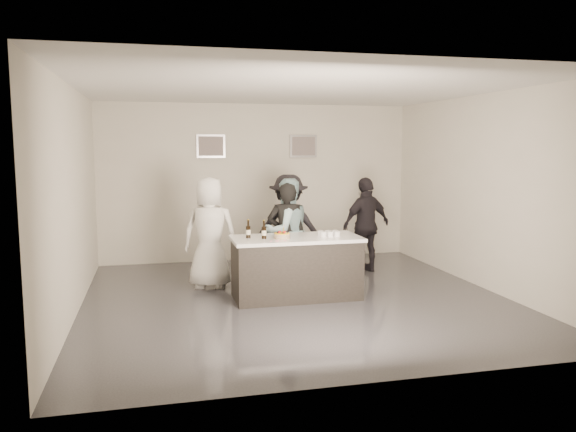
% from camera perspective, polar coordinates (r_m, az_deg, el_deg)
% --- Properties ---
extents(floor, '(6.00, 6.00, 0.00)m').
position_cam_1_polar(floor, '(8.24, 0.82, -8.38)').
color(floor, '#3D3D42').
rests_on(floor, ground).
extents(ceiling, '(6.00, 6.00, 0.00)m').
position_cam_1_polar(ceiling, '(7.98, 0.86, 12.85)').
color(ceiling, white).
extents(wall_back, '(6.00, 0.04, 3.00)m').
position_cam_1_polar(wall_back, '(10.90, -3.07, 3.42)').
color(wall_back, silver).
rests_on(wall_back, ground).
extents(wall_front, '(6.00, 0.04, 3.00)m').
position_cam_1_polar(wall_front, '(5.14, 9.15, -0.84)').
color(wall_front, silver).
rests_on(wall_front, ground).
extents(wall_left, '(0.04, 6.00, 3.00)m').
position_cam_1_polar(wall_left, '(7.80, -21.06, 1.47)').
color(wall_left, silver).
rests_on(wall_left, ground).
extents(wall_right, '(0.04, 6.00, 3.00)m').
position_cam_1_polar(wall_right, '(9.19, 19.30, 2.33)').
color(wall_right, silver).
rests_on(wall_right, ground).
extents(picture_left, '(0.54, 0.04, 0.44)m').
position_cam_1_polar(picture_left, '(10.72, -7.84, 7.04)').
color(picture_left, '#B2B2B7').
rests_on(picture_left, wall_back).
extents(picture_right, '(0.54, 0.04, 0.44)m').
position_cam_1_polar(picture_right, '(11.04, 1.56, 7.11)').
color(picture_right, '#B2B2B7').
rests_on(picture_right, wall_back).
extents(bar_counter, '(1.86, 0.86, 0.90)m').
position_cam_1_polar(bar_counter, '(8.19, 0.84, -5.24)').
color(bar_counter, white).
rests_on(bar_counter, ground).
extents(cake, '(0.22, 0.22, 0.07)m').
position_cam_1_polar(cake, '(7.95, -0.61, -2.03)').
color(cake, yellow).
rests_on(cake, bar_counter).
extents(beer_bottle_a, '(0.07, 0.07, 0.26)m').
position_cam_1_polar(beer_bottle_a, '(8.00, -4.06, -1.33)').
color(beer_bottle_a, black).
rests_on(beer_bottle_a, bar_counter).
extents(beer_bottle_b, '(0.07, 0.07, 0.26)m').
position_cam_1_polar(beer_bottle_b, '(7.92, -2.46, -1.40)').
color(beer_bottle_b, black).
rests_on(beer_bottle_b, bar_counter).
extents(tumbler_cluster, '(0.30, 0.19, 0.08)m').
position_cam_1_polar(tumbler_cluster, '(8.17, 4.20, -1.79)').
color(tumbler_cluster, orange).
rests_on(tumbler_cluster, bar_counter).
extents(candles, '(0.24, 0.08, 0.01)m').
position_cam_1_polar(candles, '(7.74, -0.95, -2.55)').
color(candles, pink).
rests_on(candles, bar_counter).
extents(person_main_black, '(0.65, 0.48, 1.64)m').
position_cam_1_polar(person_main_black, '(8.81, -0.16, -1.92)').
color(person_main_black, black).
rests_on(person_main_black, ground).
extents(person_main_blue, '(0.99, 0.87, 1.70)m').
position_cam_1_polar(person_main_blue, '(8.94, -0.15, -1.59)').
color(person_main_blue, '#9DC6CD').
rests_on(person_main_blue, ground).
extents(person_guest_left, '(0.97, 0.76, 1.74)m').
position_cam_1_polar(person_guest_left, '(8.79, -7.94, -1.69)').
color(person_guest_left, white).
rests_on(person_guest_left, ground).
extents(person_guest_right, '(1.05, 0.69, 1.66)m').
position_cam_1_polar(person_guest_right, '(9.92, 7.94, -0.89)').
color(person_guest_right, black).
rests_on(person_guest_right, ground).
extents(person_guest_back, '(1.23, 0.88, 1.73)m').
position_cam_1_polar(person_guest_back, '(9.44, 0.05, -1.02)').
color(person_guest_back, black).
rests_on(person_guest_back, ground).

